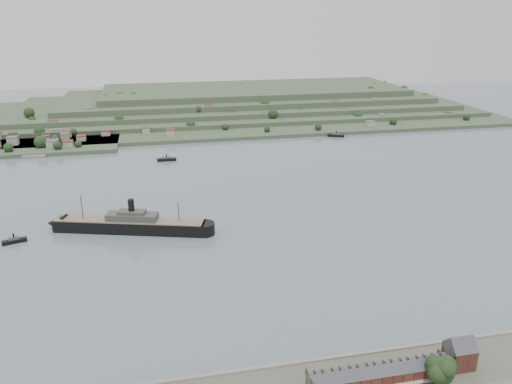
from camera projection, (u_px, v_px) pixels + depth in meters
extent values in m
plane|color=slate|center=(287.00, 220.00, 349.70)|extent=(1400.00, 1400.00, 0.00)
cube|color=gray|center=(379.00, 352.00, 212.33)|extent=(220.00, 2.00, 2.60)
cube|color=#462219|center=(377.00, 378.00, 191.48)|extent=(55.00, 8.00, 7.00)
cube|color=#3B3E43|center=(378.00, 371.00, 190.28)|extent=(55.60, 8.15, 8.15)
cube|color=#462219|center=(309.00, 379.00, 184.57)|extent=(0.50, 8.40, 3.00)
cube|color=#462219|center=(443.00, 359.00, 195.30)|extent=(0.50, 8.40, 3.00)
cube|color=black|center=(323.00, 374.00, 185.16)|extent=(0.90, 1.40, 3.20)
cube|color=black|center=(337.00, 372.00, 186.24)|extent=(0.90, 1.40, 3.20)
cube|color=black|center=(372.00, 366.00, 188.92)|extent=(0.90, 1.40, 3.20)
cube|color=black|center=(385.00, 364.00, 189.99)|extent=(0.90, 1.40, 3.20)
cube|color=black|center=(418.00, 359.00, 192.67)|extent=(0.90, 1.40, 3.20)
cube|color=black|center=(431.00, 358.00, 193.75)|extent=(0.90, 1.40, 3.20)
cube|color=#462219|center=(459.00, 356.00, 202.12)|extent=(10.00, 10.00, 9.00)
cube|color=#3B3E43|center=(461.00, 347.00, 200.58)|extent=(10.40, 10.18, 10.18)
cube|color=#415539|center=(217.00, 117.00, 679.85)|extent=(760.00, 260.00, 4.00)
cube|color=#415539|center=(229.00, 109.00, 705.18)|extent=(680.00, 220.00, 5.00)
cube|color=#415539|center=(237.00, 103.00, 720.00)|extent=(600.00, 200.00, 6.00)
cube|color=#415539|center=(245.00, 97.00, 734.49)|extent=(520.00, 180.00, 7.00)
cube|color=#415539|center=(253.00, 90.00, 748.63)|extent=(440.00, 160.00, 8.00)
cube|color=#415539|center=(48.00, 144.00, 539.75)|extent=(150.00, 90.00, 4.00)
cube|color=gray|center=(35.00, 155.00, 500.38)|extent=(22.00, 14.00, 2.80)
cube|color=black|center=(130.00, 226.00, 330.41)|extent=(100.12, 41.75, 7.82)
cone|color=black|center=(57.00, 223.00, 334.31)|extent=(16.69, 16.69, 13.40)
cylinder|color=black|center=(205.00, 229.00, 326.51)|extent=(13.40, 13.40, 7.82)
cube|color=#7B6952|center=(129.00, 220.00, 328.96)|extent=(97.66, 40.03, 0.67)
cube|color=#42403E|center=(132.00, 217.00, 327.94)|extent=(34.98, 19.26, 4.47)
cube|color=#42403E|center=(132.00, 213.00, 326.91)|extent=(19.36, 12.63, 2.79)
cylinder|color=black|center=(131.00, 207.00, 325.45)|extent=(4.02, 4.02, 10.05)
cylinder|color=#42311E|center=(82.00, 208.00, 328.82)|extent=(0.56, 0.56, 17.87)
cylinder|color=#42311E|center=(179.00, 213.00, 324.18)|extent=(0.56, 0.56, 15.63)
cube|color=black|center=(14.00, 241.00, 314.97)|extent=(15.25, 8.08, 2.36)
cube|color=#42403E|center=(14.00, 239.00, 314.36)|extent=(7.27, 4.95, 1.77)
cylinder|color=black|center=(13.00, 236.00, 313.69)|extent=(0.98, 0.98, 3.44)
cube|color=black|center=(167.00, 160.00, 486.97)|extent=(18.69, 5.50, 2.48)
cube|color=#42403E|center=(167.00, 158.00, 486.33)|extent=(8.44, 4.28, 1.86)
cylinder|color=black|center=(166.00, 156.00, 485.63)|extent=(1.03, 1.03, 3.62)
cube|color=black|center=(336.00, 136.00, 579.65)|extent=(19.49, 12.34, 2.53)
cube|color=#42403E|center=(336.00, 134.00, 579.00)|extent=(9.50, 7.24, 1.90)
cylinder|color=black|center=(336.00, 132.00, 578.28)|extent=(1.05, 1.05, 3.69)
cylinder|color=#42311E|center=(439.00, 382.00, 190.28)|extent=(1.37, 1.37, 5.72)
sphere|color=black|center=(441.00, 371.00, 188.51)|extent=(10.29, 10.29, 10.29)
sphere|color=black|center=(446.00, 366.00, 189.73)|extent=(8.00, 8.00, 8.00)
sphere|color=black|center=(438.00, 374.00, 186.30)|extent=(7.32, 7.32, 7.32)
sphere|color=black|center=(447.00, 369.00, 185.33)|extent=(6.86, 6.86, 6.86)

